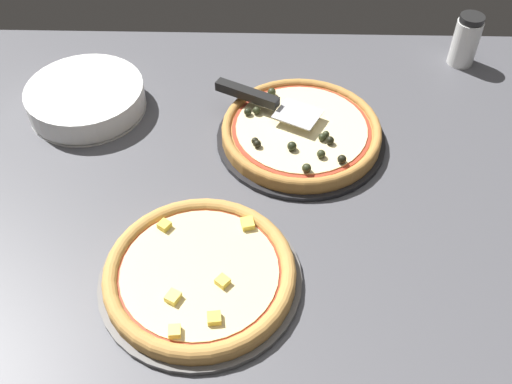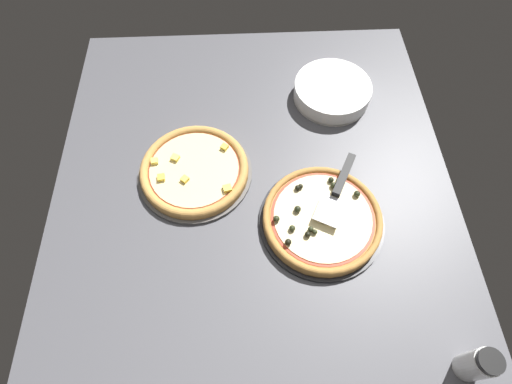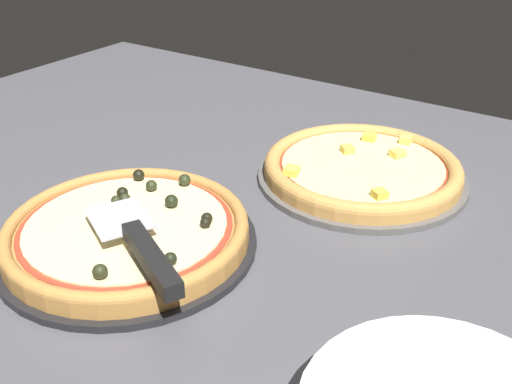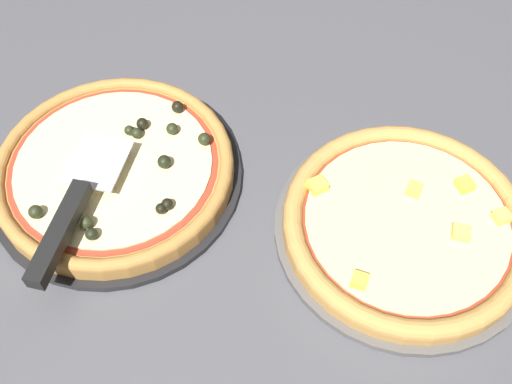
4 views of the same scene
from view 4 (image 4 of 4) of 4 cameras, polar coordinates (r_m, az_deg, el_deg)
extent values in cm
cube|color=#4C4C51|center=(85.47, -0.93, 2.40)|extent=(154.40, 114.19, 3.60)
cylinder|color=black|center=(83.70, -13.05, 1.41)|extent=(33.95, 33.95, 1.00)
cylinder|color=#B77F3D|center=(82.48, -13.26, 2.05)|extent=(31.92, 31.92, 2.14)
torus|color=#B77F3D|center=(81.65, -13.40, 2.50)|extent=(31.92, 31.92, 1.83)
cylinder|color=#A33823|center=(81.59, -13.41, 2.53)|extent=(27.74, 27.74, 0.15)
cylinder|color=beige|center=(81.49, -13.42, 2.59)|extent=(26.17, 26.17, 0.40)
sphere|color=#282D19|center=(80.91, -4.95, 5.06)|extent=(1.73, 1.73, 1.73)
sphere|color=black|center=(74.73, -15.39, -3.88)|extent=(1.55, 1.55, 1.55)
sphere|color=black|center=(83.94, -10.78, 6.41)|extent=(1.62, 1.62, 1.62)
sphere|color=black|center=(75.03, -9.03, -1.57)|extent=(1.40, 1.40, 1.40)
sphere|color=#282D19|center=(75.74, -15.81, -2.80)|extent=(1.62, 1.62, 1.62)
sphere|color=#282D19|center=(82.65, -7.99, 5.99)|extent=(1.63, 1.63, 1.63)
sphere|color=black|center=(79.05, -8.73, 2.87)|extent=(1.80, 1.80, 1.80)
sphere|color=#282D19|center=(83.04, -11.28, 5.53)|extent=(1.49, 1.49, 1.49)
sphere|color=#282D19|center=(83.65, -11.98, 5.77)|extent=(1.37, 1.37, 1.37)
sphere|color=#282D19|center=(78.49, -20.26, -1.78)|extent=(1.75, 1.75, 1.75)
sphere|color=black|center=(85.24, -7.49, 8.04)|extent=(1.68, 1.68, 1.68)
sphere|color=black|center=(75.22, -8.46, -1.15)|extent=(1.52, 1.52, 1.52)
cylinder|color=#565451|center=(79.09, 13.85, -3.57)|extent=(33.15, 33.15, 1.00)
cylinder|color=#C68E47|center=(78.03, 14.04, -3.08)|extent=(31.16, 31.16, 1.55)
torus|color=#C68E47|center=(77.39, 14.15, -2.77)|extent=(31.16, 31.16, 2.47)
cylinder|color=maroon|center=(77.33, 14.16, -2.74)|extent=(27.09, 27.09, 0.15)
cylinder|color=beige|center=(77.23, 14.18, -2.69)|extent=(25.55, 25.55, 0.40)
cube|color=yellow|center=(81.66, 19.26, 0.69)|extent=(2.30, 2.20, 1.14)
cube|color=#F4D64C|center=(79.28, 14.83, 0.26)|extent=(2.67, 2.66, 1.14)
cube|color=#F9E05B|center=(80.35, 22.36, -2.18)|extent=(2.00, 2.09, 1.14)
cube|color=yellow|center=(70.99, 9.82, -8.30)|extent=(2.57, 2.57, 1.14)
cube|color=#F9E05B|center=(77.27, 18.95, -3.67)|extent=(2.72, 2.81, 1.14)
cube|color=#F4D64C|center=(77.39, 5.87, 0.63)|extent=(2.57, 2.71, 1.14)
cube|color=#B7B7BC|center=(79.34, -14.82, 2.68)|extent=(10.67, 10.02, 0.24)
cube|color=black|center=(73.47, -18.19, -3.67)|extent=(13.40, 8.35, 2.00)
camera|label=1|loc=(0.96, 71.53, 39.18)|focal=42.00mm
camera|label=2|loc=(1.04, -19.61, 72.24)|focal=28.00mm
camera|label=3|loc=(0.56, -77.78, -23.24)|focal=42.00mm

